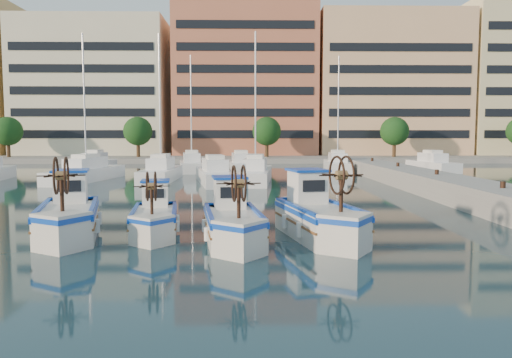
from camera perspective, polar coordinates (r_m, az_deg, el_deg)
name	(u,v)px	position (r m, az deg, el deg)	size (l,w,h in m)	color
ground	(210,243)	(17.00, -5.26, -7.27)	(300.00, 300.00, 0.00)	#1B3A48
quay	(482,196)	(27.39, 24.40, -1.75)	(3.00, 60.00, 1.20)	gray
waterfront	(296,89)	(82.33, 4.63, 10.20)	(180.00, 40.00, 25.60)	gray
yacht_marina	(204,170)	(44.46, -5.94, 1.00)	(42.70, 22.26, 11.50)	white
fishing_boat_a	(69,214)	(19.12, -20.61, -3.73)	(2.99, 4.86, 2.94)	silver
fishing_boat_b	(155,216)	(18.72, -11.50, -4.13)	(2.06, 3.98, 2.42)	silver
fishing_boat_c	(233,220)	(17.03, -2.69, -4.65)	(2.31, 4.48, 2.73)	silver
fishing_boat_d	(318,214)	(17.84, 7.06, -4.01)	(2.90, 4.93, 2.99)	silver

